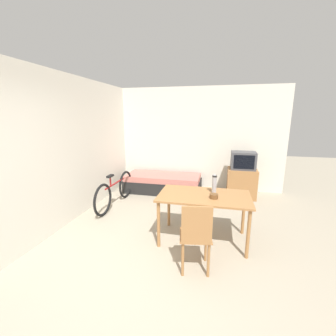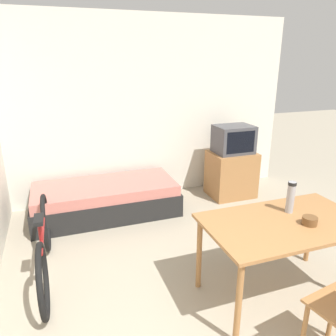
{
  "view_description": "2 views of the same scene",
  "coord_description": "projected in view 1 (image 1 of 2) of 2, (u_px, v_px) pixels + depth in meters",
  "views": [
    {
      "loc": [
        0.77,
        -2.04,
        1.96
      ],
      "look_at": [
        -0.18,
        2.09,
        0.97
      ],
      "focal_mm": 24.0,
      "sensor_mm": 36.0,
      "label": 1
    },
    {
      "loc": [
        -1.22,
        -0.74,
        2.1
      ],
      "look_at": [
        -0.16,
        2.25,
        1.03
      ],
      "focal_mm": 35.0,
      "sensor_mm": 36.0,
      "label": 2
    }
  ],
  "objects": [
    {
      "name": "wall_back",
      "position": [
        191.0,
        139.0,
        6.06
      ],
      "size": [
        4.82,
        0.06,
        2.7
      ],
      "color": "silver",
      "rests_on": "ground_plane"
    },
    {
      "name": "ground_plane",
      "position": [
        142.0,
        293.0,
        2.55
      ],
      "size": [
        20.0,
        20.0,
        0.0
      ],
      "primitive_type": "plane",
      "color": "#9E937F"
    },
    {
      "name": "dining_table",
      "position": [
        204.0,
        200.0,
        3.5
      ],
      "size": [
        1.41,
        0.82,
        0.76
      ],
      "color": "#9E6B3D",
      "rests_on": "ground_plane"
    },
    {
      "name": "wall_left",
      "position": [
        83.0,
        147.0,
        4.56
      ],
      "size": [
        0.06,
        5.0,
        2.7
      ],
      "color": "silver",
      "rests_on": "ground_plane"
    },
    {
      "name": "thermos_flask",
      "position": [
        214.0,
        183.0,
        3.54
      ],
      "size": [
        0.07,
        0.07,
        0.29
      ],
      "color": "#99999E",
      "rests_on": "dining_table"
    },
    {
      "name": "mate_bowl",
      "position": [
        214.0,
        196.0,
        3.33
      ],
      "size": [
        0.12,
        0.12,
        0.07
      ],
      "color": "brown",
      "rests_on": "dining_table"
    },
    {
      "name": "daybed",
      "position": [
        163.0,
        183.0,
        5.94
      ],
      "size": [
        1.97,
        0.87,
        0.45
      ],
      "color": "black",
      "rests_on": "ground_plane"
    },
    {
      "name": "wooden_chair",
      "position": [
        196.0,
        235.0,
        2.77
      ],
      "size": [
        0.46,
        0.46,
        0.94
      ],
      "color": "#9E6B3D",
      "rests_on": "ground_plane"
    },
    {
      "name": "bicycle",
      "position": [
        115.0,
        191.0,
        4.96
      ],
      "size": [
        0.09,
        1.73,
        0.75
      ],
      "color": "black",
      "rests_on": "ground_plane"
    },
    {
      "name": "tv",
      "position": [
        242.0,
        177.0,
        5.46
      ],
      "size": [
        0.68,
        0.54,
        1.13
      ],
      "color": "#9E6B3D",
      "rests_on": "ground_plane"
    }
  ]
}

